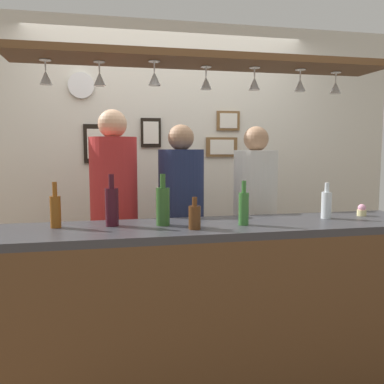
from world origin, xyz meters
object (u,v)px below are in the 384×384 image
Objects in this scene: picture_frame_caricature at (99,144)px; bottle_champagne_green at (163,205)px; picture_frame_crest at (151,133)px; cupcake at (362,210)px; wall_clock at (81,85)px; bottle_soda_clear at (326,204)px; bottle_beer_green_import at (244,207)px; picture_frame_lower_pair at (222,147)px; person_middle_navy_shirt at (181,212)px; person_right_white_patterned_shirt at (255,210)px; bottle_beer_brown_stubby at (195,217)px; picture_frame_upper_small at (228,121)px; person_left_red_shirt at (114,206)px; bottle_beer_amber_tall at (55,210)px; bottle_wine_dark_red at (112,206)px.

bottle_champagne_green is at bearing -74.73° from picture_frame_caricature.
cupcake is at bearing -46.42° from picture_frame_crest.
cupcake is at bearing -35.33° from wall_clock.
picture_frame_caricature reaches higher than bottle_soda_clear.
bottle_beer_green_import is 1.53m from picture_frame_lower_pair.
wall_clock is (-0.51, 1.36, 0.86)m from bottle_champagne_green.
picture_frame_lower_pair reaches higher than bottle_champagne_green.
picture_frame_crest is (-0.14, 0.72, 0.62)m from person_middle_navy_shirt.
bottle_champagne_green is (-0.82, -0.65, 0.16)m from person_right_white_patterned_shirt.
bottle_beer_brown_stubby is (-0.07, -0.81, 0.10)m from person_middle_navy_shirt.
picture_frame_upper_small is (0.06, 0.00, 0.24)m from picture_frame_lower_pair.
person_left_red_shirt reaches higher than person_right_white_patterned_shirt.
picture_frame_upper_small reaches higher than person_middle_navy_shirt.
bottle_beer_brown_stubby reaches higher than cupcake.
bottle_soda_clear reaches higher than bottle_beer_brown_stubby.
person_right_white_patterned_shirt is 5.45× the size of picture_frame_lower_pair.
person_left_red_shirt reaches higher than bottle_soda_clear.
person_middle_navy_shirt is at bearing 70.69° from bottle_champagne_green.
picture_frame_lower_pair reaches higher than bottle_beer_amber_tall.
person_middle_navy_shirt is 0.79m from bottle_beer_green_import.
bottle_champagne_green is at bearing -118.68° from picture_frame_lower_pair.
bottle_wine_dark_red is at bearing 156.62° from bottle_beer_brown_stubby.
picture_frame_upper_small is at bearing 50.38° from bottle_wine_dark_red.
bottle_beer_amber_tall is 1.18× the size of picture_frame_upper_small.
bottle_beer_amber_tall is 1.00× the size of picture_frame_crest.
person_right_white_patterned_shirt reaches higher than bottle_champagne_green.
bottle_wine_dark_red is at bearing 178.76° from bottle_soda_clear.
bottle_beer_amber_tall is at bearing 174.94° from bottle_champagne_green.
wall_clock is (-0.74, 0.71, 1.01)m from person_middle_navy_shirt.
picture_frame_lower_pair is (-0.07, 0.72, 0.49)m from person_right_white_patterned_shirt.
picture_frame_upper_small is (0.81, 1.37, 0.58)m from bottle_champagne_green.
person_middle_navy_shirt is at bearing 35.77° from bottle_beer_amber_tall.
person_middle_navy_shirt is at bearing 0.00° from person_left_red_shirt.
picture_frame_lower_pair is (1.35, 1.32, 0.36)m from bottle_beer_amber_tall.
person_right_white_patterned_shirt is 6.29× the size of bottle_beer_amber_tall.
cupcake is (0.29, 0.04, -0.06)m from bottle_soda_clear.
bottle_champagne_green is at bearing -67.82° from person_left_red_shirt.
wall_clock is at bearing 139.10° from bottle_soda_clear.
picture_frame_lower_pair is at bearing 51.98° from bottle_wine_dark_red.
bottle_beer_brown_stubby is at bearing -15.25° from bottle_beer_amber_tall.
bottle_soda_clear is at bearing -1.49° from bottle_beer_amber_tall.
person_middle_navy_shirt is 9.13× the size of bottle_beer_brown_stubby.
bottle_wine_dark_red is (-0.02, -0.61, 0.09)m from person_left_red_shirt.
picture_frame_upper_small reaches higher than picture_frame_crest.
person_left_red_shirt is 5.13× the size of picture_frame_caricature.
bottle_beer_green_import is 1.72m from picture_frame_caricature.
person_right_white_patterned_shirt is 20.97× the size of cupcake.
bottle_beer_amber_tall is 0.31m from bottle_wine_dark_red.
person_left_red_shirt is at bearing -116.14° from picture_frame_crest.
bottle_beer_brown_stubby is 1.66m from picture_frame_caricature.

